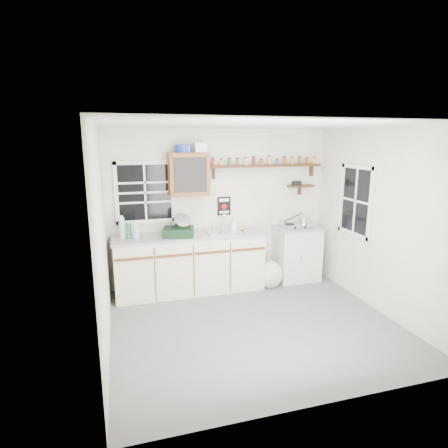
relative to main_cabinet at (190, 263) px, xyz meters
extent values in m
cube|color=#5A5A5C|center=(0.58, -1.30, -0.47)|extent=(3.60, 3.20, 0.02)
cube|color=silver|center=(0.58, -1.30, 2.05)|extent=(3.60, 3.20, 0.02)
cube|color=#B7B1A4|center=(-1.23, -1.30, 0.79)|extent=(0.02, 3.20, 2.50)
cube|color=#B7B1A4|center=(2.40, -1.30, 0.79)|extent=(0.02, 3.20, 2.50)
cube|color=#B7B1A4|center=(0.58, 0.31, 0.79)|extent=(3.60, 0.02, 2.50)
cube|color=#B7B1A4|center=(0.58, -2.91, 0.79)|extent=(3.60, 0.02, 2.50)
cube|color=beige|center=(0.00, 0.00, -0.02)|extent=(2.27, 0.60, 0.88)
cube|color=gray|center=(0.00, 0.00, 0.44)|extent=(2.31, 0.62, 0.04)
cube|color=#593017|center=(-0.85, -0.31, 0.24)|extent=(0.53, 0.02, 0.03)
cube|color=#593017|center=(-0.28, -0.31, 0.24)|extent=(0.53, 0.02, 0.03)
cube|color=#593017|center=(0.28, -0.31, 0.24)|extent=(0.53, 0.02, 0.03)
cube|color=#593017|center=(0.85, -0.31, 0.24)|extent=(0.53, 0.02, 0.03)
cube|color=silver|center=(1.83, 0.03, -0.02)|extent=(0.70, 0.55, 0.88)
cube|color=gray|center=(1.83, 0.03, 0.43)|extent=(0.73, 0.57, 0.03)
cube|color=silver|center=(0.53, 0.00, 0.46)|extent=(0.52, 0.44, 0.03)
cylinder|color=silver|center=(0.58, 0.16, 0.60)|extent=(0.02, 0.02, 0.28)
cylinder|color=silver|center=(0.58, 0.10, 0.73)|extent=(0.02, 0.14, 0.02)
cube|color=#5C2E17|center=(0.03, 0.15, 1.36)|extent=(0.60, 0.30, 0.65)
cube|color=black|center=(0.03, -0.01, 1.36)|extent=(0.48, 0.02, 0.52)
cylinder|color=#1932A5|center=(-0.03, 0.15, 1.74)|extent=(0.24, 0.24, 0.11)
cube|color=white|center=(0.22, 0.15, 1.76)|extent=(0.18, 0.15, 0.14)
cylinder|color=white|center=(0.00, 0.10, 1.74)|extent=(0.12, 0.12, 0.10)
cube|color=#331C0E|center=(1.31, 0.21, 1.46)|extent=(1.91, 0.18, 0.04)
cube|color=#331C0E|center=(0.45, 0.25, 1.36)|extent=(0.03, 0.10, 0.18)
cube|color=#331C0E|center=(2.17, 0.25, 1.36)|extent=(0.03, 0.10, 0.18)
cylinder|color=red|center=(0.43, 0.21, 1.53)|extent=(0.05, 0.05, 0.11)
cylinder|color=black|center=(0.43, 0.21, 1.60)|extent=(0.04, 0.04, 0.02)
cylinder|color=gold|center=(0.57, 0.21, 1.52)|extent=(0.05, 0.05, 0.09)
cylinder|color=black|center=(0.57, 0.21, 1.57)|extent=(0.04, 0.04, 0.02)
cylinder|color=#267226|center=(0.70, 0.21, 1.53)|extent=(0.05, 0.05, 0.11)
cylinder|color=black|center=(0.70, 0.21, 1.59)|extent=(0.05, 0.05, 0.02)
cylinder|color=#99591E|center=(0.84, 0.21, 1.53)|extent=(0.05, 0.05, 0.10)
cylinder|color=black|center=(0.84, 0.21, 1.59)|extent=(0.04, 0.04, 0.02)
cylinder|color=silver|center=(0.97, 0.21, 1.53)|extent=(0.04, 0.04, 0.11)
cylinder|color=black|center=(0.97, 0.21, 1.59)|extent=(0.04, 0.04, 0.02)
cylinder|color=#4C2614|center=(1.11, 0.21, 1.54)|extent=(0.05, 0.05, 0.12)
cylinder|color=black|center=(1.11, 0.21, 1.61)|extent=(0.04, 0.04, 0.02)
cylinder|color=#B24C19|center=(1.24, 0.21, 1.52)|extent=(0.06, 0.06, 0.08)
cylinder|color=black|center=(1.24, 0.21, 1.56)|extent=(0.05, 0.05, 0.02)
cylinder|color=gold|center=(1.38, 0.21, 1.54)|extent=(0.05, 0.05, 0.13)
cylinder|color=black|center=(1.38, 0.21, 1.61)|extent=(0.04, 0.04, 0.02)
cylinder|color=#334C8C|center=(1.51, 0.21, 1.51)|extent=(0.05, 0.05, 0.07)
cylinder|color=black|center=(1.51, 0.21, 1.56)|extent=(0.04, 0.04, 0.02)
cylinder|color=maroon|center=(1.65, 0.21, 1.53)|extent=(0.06, 0.06, 0.11)
cylinder|color=black|center=(1.65, 0.21, 1.60)|extent=(0.05, 0.05, 0.02)
cylinder|color=#BF8C3F|center=(1.78, 0.21, 1.53)|extent=(0.04, 0.04, 0.11)
cylinder|color=black|center=(1.78, 0.21, 1.59)|extent=(0.04, 0.04, 0.02)
cylinder|color=brown|center=(1.92, 0.21, 1.53)|extent=(0.05, 0.05, 0.11)
cylinder|color=black|center=(1.92, 0.21, 1.59)|extent=(0.05, 0.05, 0.02)
cylinder|color=red|center=(2.05, 0.21, 1.52)|extent=(0.05, 0.05, 0.09)
cylinder|color=black|center=(2.05, 0.21, 1.58)|extent=(0.04, 0.04, 0.02)
cylinder|color=gold|center=(2.19, 0.21, 1.53)|extent=(0.04, 0.04, 0.10)
cylinder|color=black|center=(2.19, 0.21, 1.58)|extent=(0.04, 0.04, 0.02)
cube|color=#331C0E|center=(1.96, 0.22, 1.11)|extent=(0.45, 0.15, 0.03)
cube|color=#331C0E|center=(1.96, 0.26, 1.03)|extent=(0.03, 0.08, 0.14)
cube|color=black|center=(1.88, 0.22, 1.16)|extent=(0.14, 0.10, 0.07)
cube|color=black|center=(0.63, 0.29, 0.82)|extent=(0.22, 0.01, 0.30)
cube|color=white|center=(0.63, 0.28, 0.92)|extent=(0.16, 0.00, 0.05)
cylinder|color=#A50C0C|center=(0.63, 0.28, 0.81)|extent=(0.09, 0.01, 0.09)
cube|color=white|center=(0.63, 0.28, 0.72)|extent=(0.16, 0.00, 0.04)
cube|color=black|center=(-0.62, 0.29, 1.09)|extent=(0.85, 0.02, 0.90)
cube|color=silver|center=(-0.62, 0.29, 1.09)|extent=(0.93, 0.03, 0.98)
cube|color=black|center=(2.37, -0.75, 0.99)|extent=(0.02, 0.70, 1.00)
cube|color=silver|center=(2.37, -0.75, 0.99)|extent=(0.03, 0.78, 1.08)
cylinder|color=#A7B8C3|center=(-0.99, 0.03, 0.61)|extent=(0.08, 0.08, 0.31)
cylinder|color=white|center=(-0.99, 0.03, 0.78)|extent=(0.04, 0.04, 0.03)
cylinder|color=#257145|center=(-0.89, 0.00, 0.58)|extent=(0.08, 0.08, 0.23)
cylinder|color=white|center=(-0.89, 0.00, 0.71)|extent=(0.04, 0.04, 0.03)
cylinder|color=#A7B8C3|center=(-0.79, -0.06, 0.57)|extent=(0.08, 0.08, 0.23)
cylinder|color=white|center=(-0.79, -0.06, 0.70)|extent=(0.05, 0.05, 0.03)
cube|color=black|center=(-0.18, -0.07, 0.53)|extent=(0.51, 0.43, 0.13)
cylinder|color=silver|center=(-0.12, -0.07, 0.66)|extent=(0.28, 0.31, 0.27)
imported|color=silver|center=(0.76, 0.14, 0.54)|extent=(0.09, 0.10, 0.17)
cube|color=maroon|center=(0.78, -0.06, 0.47)|extent=(0.16, 0.15, 0.02)
cube|color=silver|center=(1.81, 0.01, 0.48)|extent=(0.50, 0.27, 0.06)
cylinder|color=black|center=(1.68, 0.01, 0.52)|extent=(0.15, 0.15, 0.01)
cylinder|color=black|center=(1.93, 0.01, 0.52)|extent=(0.15, 0.15, 0.01)
cylinder|color=silver|center=(1.93, 0.01, 0.56)|extent=(0.16, 0.16, 0.10)
cylinder|color=black|center=(1.77, 0.09, 0.60)|extent=(0.31, 0.08, 0.16)
ellipsoid|color=beige|center=(1.27, -0.18, -0.26)|extent=(0.42, 0.38, 0.45)
cone|color=beige|center=(1.29, -0.18, -0.06)|extent=(0.12, 0.12, 0.12)
camera|label=1|loc=(-1.02, -5.47, 1.88)|focal=30.00mm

